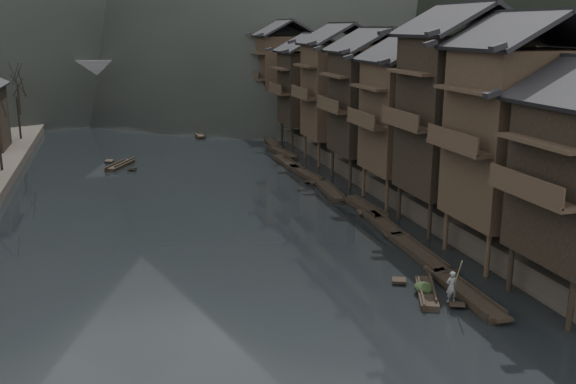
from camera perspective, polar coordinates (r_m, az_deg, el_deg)
name	(u,v)px	position (r m, az deg, el deg)	size (l,w,h in m)	color
water	(232,280)	(36.83, -5.04, -7.78)	(300.00, 300.00, 0.00)	black
right_bank	(442,131)	(85.20, 13.57, 5.28)	(40.00, 200.00, 1.80)	#2D2823
stilt_houses	(382,85)	(58.01, 8.36, 9.41)	(9.00, 67.60, 15.73)	black
moored_sampans	(319,181)	(58.92, 2.80, 1.00)	(2.93, 61.29, 0.47)	black
midriver_boats	(164,148)	(76.38, -10.99, 3.87)	(12.50, 22.20, 0.44)	black
stone_bridge	(148,84)	(106.11, -12.32, 9.39)	(40.00, 6.00, 9.00)	#4C4C4F
hero_sampan	(427,292)	(35.34, 12.23, -8.69)	(2.40, 4.46, 0.43)	black
cargo_heap	(424,282)	(35.27, 12.01, -7.81)	(0.99, 1.30, 0.59)	black
boatman	(452,283)	(34.04, 14.35, -7.81)	(0.61, 0.40, 1.68)	#5F6062
bamboo_pole	(458,237)	(33.31, 14.91, -3.86)	(0.06, 0.06, 4.04)	#8C7A51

